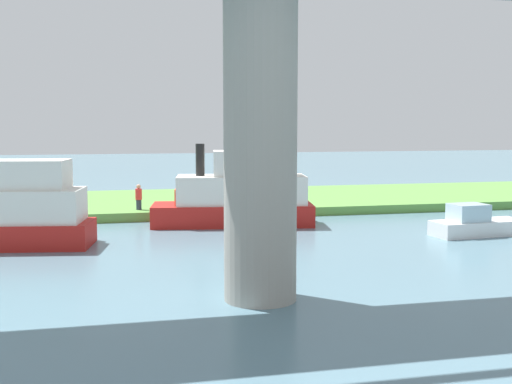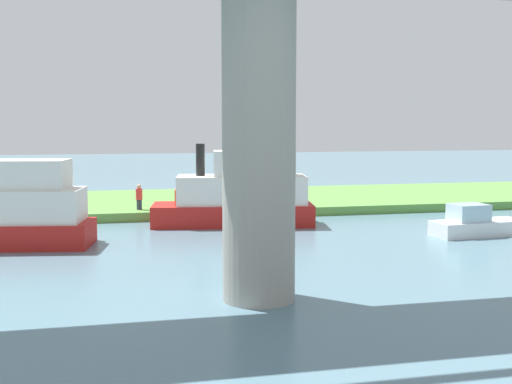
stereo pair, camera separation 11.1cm
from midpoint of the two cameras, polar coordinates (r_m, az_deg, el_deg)
The scene contains 8 objects.
ground_plane at distance 34.67m, azimuth -0.74°, elevation -2.41°, with size 160.00×160.00×0.00m, color slate.
grassy_bank at distance 40.47m, azimuth -2.50°, elevation -0.83°, with size 80.00×12.00×0.50m, color #5B9342.
bridge_pylon at distance 18.21m, azimuth 0.44°, elevation 4.67°, with size 2.12×2.12×9.35m, color #9E998E.
person_on_bank at distance 35.06m, azimuth -10.40°, elevation -0.43°, with size 0.40×0.40×1.39m.
mooring_post at distance 36.04m, azimuth 3.98°, elevation -0.44°, with size 0.20×0.20×1.07m, color brown.
motorboat_white at distance 28.55m, azimuth -21.78°, elevation -1.67°, with size 8.17×3.85×4.01m.
pontoon_yellow at distance 31.09m, azimuth 19.33°, elevation -2.75°, with size 4.58×1.97×1.49m.
riverboat_paddlewheel at distance 32.34m, azimuth -1.51°, elevation -0.27°, with size 8.48×3.98×4.17m.
Camera 2 is at (7.07, 33.56, 5.13)m, focal length 44.40 mm.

